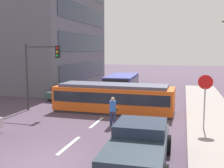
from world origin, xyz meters
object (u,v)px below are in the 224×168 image
object	(u,v)px
pedestrian_crossing	(113,110)
parked_sedan_mid	(66,92)
streetcar_tram	(114,97)
pickup_truck_parked	(139,145)
stop_sign	(205,91)
traffic_light_mast	(40,64)
city_bus	(122,84)

from	to	relation	value
pedestrian_crossing	parked_sedan_mid	size ratio (longest dim) A/B	0.41
streetcar_tram	parked_sedan_mid	world-z (taller)	streetcar_tram
pedestrian_crossing	parked_sedan_mid	bearing A→B (deg)	130.52
streetcar_tram	pickup_truck_parked	size ratio (longest dim) A/B	1.65
stop_sign	pickup_truck_parked	bearing A→B (deg)	-116.97
parked_sedan_mid	traffic_light_mast	distance (m)	5.76
parked_sedan_mid	stop_sign	distance (m)	13.39
stop_sign	traffic_light_mast	xyz separation A→B (m)	(-10.82, 2.00, 1.13)
pedestrian_crossing	stop_sign	xyz separation A→B (m)	(4.94, 0.32, 1.25)
stop_sign	parked_sedan_mid	bearing A→B (deg)	147.87
city_bus	pickup_truck_parked	xyz separation A→B (m)	(4.16, -15.16, -0.31)
pedestrian_crossing	pickup_truck_parked	size ratio (longest dim) A/B	0.33
streetcar_tram	pedestrian_crossing	xyz separation A→B (m)	(0.85, -3.43, -0.08)
streetcar_tram	parked_sedan_mid	distance (m)	6.76
pedestrian_crossing	stop_sign	distance (m)	5.11
pickup_truck_parked	stop_sign	xyz separation A→B (m)	(2.65, 5.20, 1.40)
city_bus	traffic_light_mast	bearing A→B (deg)	-116.77
streetcar_tram	pedestrian_crossing	size ratio (longest dim) A/B	4.98
pickup_truck_parked	traffic_light_mast	size ratio (longest dim) A/B	1.06
parked_sedan_mid	traffic_light_mast	size ratio (longest dim) A/B	0.86
streetcar_tram	pedestrian_crossing	distance (m)	3.53
pickup_truck_parked	city_bus	bearing A→B (deg)	105.34
pedestrian_crossing	traffic_light_mast	xyz separation A→B (m)	(-5.88, 2.32, 2.38)
parked_sedan_mid	streetcar_tram	bearing A→B (deg)	-35.95
streetcar_tram	pickup_truck_parked	xyz separation A→B (m)	(3.15, -8.31, -0.22)
city_bus	parked_sedan_mid	bearing A→B (deg)	-146.98
pedestrian_crossing	city_bus	bearing A→B (deg)	100.26
pedestrian_crossing	pickup_truck_parked	xyz separation A→B (m)	(2.30, -4.88, -0.15)
stop_sign	pedestrian_crossing	bearing A→B (deg)	-176.32
stop_sign	traffic_light_mast	bearing A→B (deg)	169.54
city_bus	traffic_light_mast	xyz separation A→B (m)	(-4.02, -7.97, 2.22)
pedestrian_crossing	stop_sign	size ratio (longest dim) A/B	0.58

